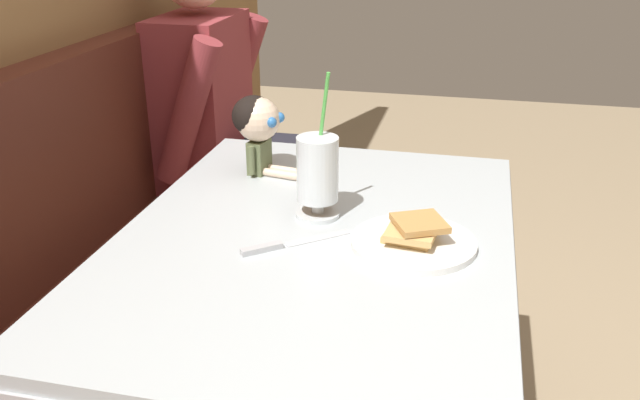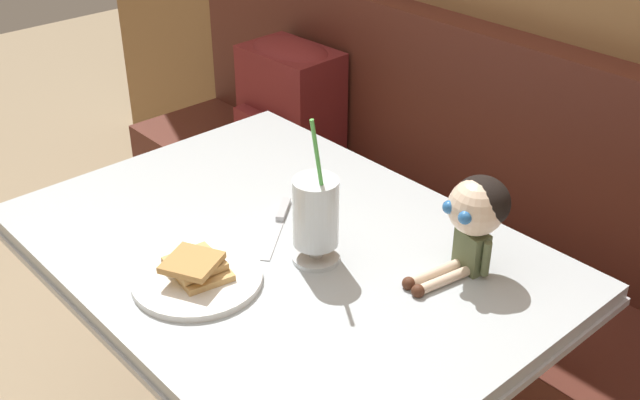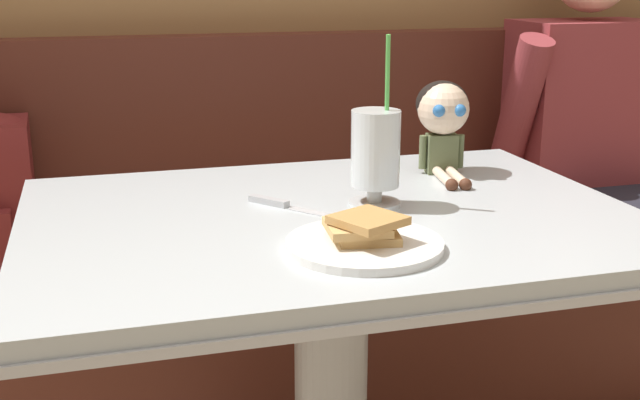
{
  "view_description": "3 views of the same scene",
  "coord_description": "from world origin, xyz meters",
  "px_view_note": "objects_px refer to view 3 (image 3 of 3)",
  "views": [
    {
      "loc": [
        -1.23,
        -0.12,
        1.37
      ],
      "look_at": [
        0.11,
        0.19,
        0.77
      ],
      "focal_mm": 38.44,
      "sensor_mm": 36.0,
      "label": 1
    },
    {
      "loc": [
        1.05,
        -0.66,
        1.63
      ],
      "look_at": [
        0.05,
        0.24,
        0.85
      ],
      "focal_mm": 43.9,
      "sensor_mm": 36.0,
      "label": 2
    },
    {
      "loc": [
        -0.4,
        -1.16,
        1.16
      ],
      "look_at": [
        -0.02,
        0.19,
        0.76
      ],
      "focal_mm": 45.23,
      "sensor_mm": 36.0,
      "label": 3
    }
  ],
  "objects_px": {
    "toast_plate": "(364,240)",
    "seated_doll": "(443,114)",
    "milkshake_glass": "(375,153)",
    "butter_knife": "(283,205)",
    "diner_patron": "(587,127)"
  },
  "relations": [
    {
      "from": "diner_patron",
      "to": "seated_doll",
      "type": "bearing_deg",
      "value": -149.02
    },
    {
      "from": "toast_plate",
      "to": "diner_patron",
      "type": "distance_m",
      "value": 1.21
    },
    {
      "from": "milkshake_glass",
      "to": "butter_knife",
      "type": "distance_m",
      "value": 0.2
    },
    {
      "from": "toast_plate",
      "to": "milkshake_glass",
      "type": "bearing_deg",
      "value": 66.46
    },
    {
      "from": "milkshake_glass",
      "to": "diner_patron",
      "type": "xyz_separation_m",
      "value": [
        0.83,
        0.57,
        -0.1
      ]
    },
    {
      "from": "toast_plate",
      "to": "seated_doll",
      "type": "relative_size",
      "value": 1.11
    },
    {
      "from": "milkshake_glass",
      "to": "seated_doll",
      "type": "height_order",
      "value": "milkshake_glass"
    },
    {
      "from": "butter_knife",
      "to": "seated_doll",
      "type": "height_order",
      "value": "seated_doll"
    },
    {
      "from": "seated_doll",
      "to": "diner_patron",
      "type": "distance_m",
      "value": 0.71
    },
    {
      "from": "seated_doll",
      "to": "diner_patron",
      "type": "relative_size",
      "value": 0.28
    },
    {
      "from": "toast_plate",
      "to": "seated_doll",
      "type": "xyz_separation_m",
      "value": [
        0.32,
        0.42,
        0.11
      ]
    },
    {
      "from": "milkshake_glass",
      "to": "diner_patron",
      "type": "distance_m",
      "value": 1.01
    },
    {
      "from": "milkshake_glass",
      "to": "diner_patron",
      "type": "bearing_deg",
      "value": 34.37
    },
    {
      "from": "milkshake_glass",
      "to": "seated_doll",
      "type": "distance_m",
      "value": 0.3
    },
    {
      "from": "milkshake_glass",
      "to": "diner_patron",
      "type": "relative_size",
      "value": 0.39
    }
  ]
}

